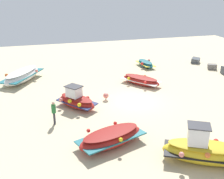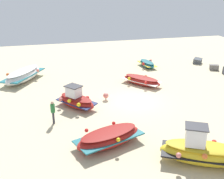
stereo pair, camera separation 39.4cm
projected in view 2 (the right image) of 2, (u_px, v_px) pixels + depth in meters
The scene contains 9 objects.
ground_plane at pixel (134, 101), 23.94m from camera, with size 51.31×51.31×0.00m, color beige.
fishing_boat_0 at pixel (202, 152), 15.57m from camera, with size 3.66×5.00×2.35m.
fishing_boat_1 at pixel (109, 137), 17.40m from camera, with size 3.27×4.85×1.08m.
fishing_boat_2 at pixel (141, 80), 27.63m from camera, with size 4.10×3.63×0.88m.
fishing_boat_3 at pixel (147, 64), 33.44m from camera, with size 3.20×1.73×0.79m.
fishing_boat_4 at pixel (23, 75), 28.67m from camera, with size 5.75×4.62×1.25m.
fishing_boat_5 at pixel (76, 100), 22.61m from camera, with size 3.67×3.36×1.88m.
person_walking at pixel (53, 111), 19.86m from camera, with size 0.32×0.32×1.76m.
mooring_buoy_0 at pixel (106, 96), 24.06m from camera, with size 0.49×0.49×0.67m.
Camera 2 is at (20.75, -7.29, 9.71)m, focal length 44.25 mm.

